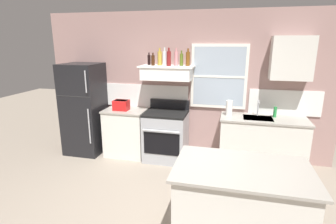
% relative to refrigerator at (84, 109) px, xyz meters
% --- Properties ---
extents(ground_plane, '(16.00, 16.00, 0.00)m').
position_rel_refrigerator_xyz_m(ground_plane, '(1.90, -1.84, -0.88)').
color(ground_plane, gray).
extents(back_wall, '(5.40, 0.11, 2.70)m').
position_rel_refrigerator_xyz_m(back_wall, '(1.93, 0.39, 0.47)').
color(back_wall, gray).
rests_on(back_wall, ground_plane).
extents(refrigerator, '(0.70, 0.72, 1.76)m').
position_rel_refrigerator_xyz_m(refrigerator, '(0.00, 0.00, 0.00)').
color(refrigerator, black).
rests_on(refrigerator, ground_plane).
extents(counter_left_of_stove, '(0.79, 0.63, 0.91)m').
position_rel_refrigerator_xyz_m(counter_left_of_stove, '(0.85, 0.06, -0.42)').
color(counter_left_of_stove, silver).
rests_on(counter_left_of_stove, ground_plane).
extents(toaster, '(0.30, 0.20, 0.19)m').
position_rel_refrigerator_xyz_m(toaster, '(0.79, -0.02, 0.13)').
color(toaster, red).
rests_on(toaster, counter_left_of_stove).
extents(stove_range, '(0.76, 0.69, 1.09)m').
position_rel_refrigerator_xyz_m(stove_range, '(1.65, 0.02, -0.42)').
color(stove_range, '#9EA0A5').
rests_on(stove_range, ground_plane).
extents(range_hood_shelf, '(0.96, 0.52, 0.24)m').
position_rel_refrigerator_xyz_m(range_hood_shelf, '(1.65, 0.12, 0.74)').
color(range_hood_shelf, white).
extents(bottle_balsamic_dark, '(0.06, 0.06, 0.22)m').
position_rel_refrigerator_xyz_m(bottle_balsamic_dark, '(1.29, 0.18, 0.96)').
color(bottle_balsamic_dark, black).
rests_on(bottle_balsamic_dark, range_hood_shelf).
extents(bottle_brown_stout, '(0.06, 0.06, 0.22)m').
position_rel_refrigerator_xyz_m(bottle_brown_stout, '(1.40, 0.09, 0.96)').
color(bottle_brown_stout, '#381E0F').
rests_on(bottle_brown_stout, range_hood_shelf).
extents(bottle_champagne_gold_foil, '(0.08, 0.08, 0.30)m').
position_rel_refrigerator_xyz_m(bottle_champagne_gold_foil, '(1.50, 0.16, 0.99)').
color(bottle_champagne_gold_foil, '#B29333').
rests_on(bottle_champagne_gold_foil, range_hood_shelf).
extents(bottle_clear_tall, '(0.06, 0.06, 0.32)m').
position_rel_refrigerator_xyz_m(bottle_clear_tall, '(1.60, 0.11, 1.00)').
color(bottle_clear_tall, silver).
rests_on(bottle_clear_tall, range_hood_shelf).
extents(bottle_red_label_wine, '(0.07, 0.07, 0.31)m').
position_rel_refrigerator_xyz_m(bottle_red_label_wine, '(1.69, 0.06, 1.00)').
color(bottle_red_label_wine, maroon).
rests_on(bottle_red_label_wine, range_hood_shelf).
extents(bottle_rose_pink, '(0.07, 0.07, 0.31)m').
position_rel_refrigerator_xyz_m(bottle_rose_pink, '(1.81, 0.14, 0.99)').
color(bottle_rose_pink, '#C67F84').
rests_on(bottle_rose_pink, range_hood_shelf).
extents(bottle_olive_oil_square, '(0.06, 0.06, 0.26)m').
position_rel_refrigerator_xyz_m(bottle_olive_oil_square, '(1.90, 0.15, 0.98)').
color(bottle_olive_oil_square, '#4C601E').
rests_on(bottle_olive_oil_square, range_hood_shelf).
extents(bottle_amber_wine, '(0.07, 0.07, 0.30)m').
position_rel_refrigerator_xyz_m(bottle_amber_wine, '(2.02, 0.15, 0.99)').
color(bottle_amber_wine, brown).
rests_on(bottle_amber_wine, range_hood_shelf).
extents(counter_right_with_sink, '(1.43, 0.63, 0.91)m').
position_rel_refrigerator_xyz_m(counter_right_with_sink, '(3.35, 0.06, -0.42)').
color(counter_right_with_sink, silver).
rests_on(counter_right_with_sink, ground_plane).
extents(sink_faucet, '(0.03, 0.17, 0.28)m').
position_rel_refrigerator_xyz_m(sink_faucet, '(3.25, 0.16, 0.20)').
color(sink_faucet, silver).
rests_on(sink_faucet, counter_right_with_sink).
extents(paper_towel_roll, '(0.11, 0.11, 0.27)m').
position_rel_refrigerator_xyz_m(paper_towel_roll, '(2.77, 0.06, 0.16)').
color(paper_towel_roll, white).
rests_on(paper_towel_roll, counter_right_with_sink).
extents(dish_soap_bottle, '(0.06, 0.06, 0.18)m').
position_rel_refrigerator_xyz_m(dish_soap_bottle, '(3.53, 0.16, 0.12)').
color(dish_soap_bottle, '#268C3F').
rests_on(dish_soap_bottle, counter_right_with_sink).
extents(kitchen_island, '(1.40, 0.90, 0.91)m').
position_rel_refrigerator_xyz_m(kitchen_island, '(2.95, -1.92, -0.42)').
color(kitchen_island, silver).
rests_on(kitchen_island, ground_plane).
extents(upper_cabinet_right, '(0.64, 0.32, 0.70)m').
position_rel_refrigerator_xyz_m(upper_cabinet_right, '(3.70, 0.20, 1.02)').
color(upper_cabinet_right, silver).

